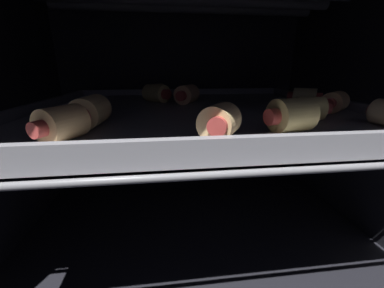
% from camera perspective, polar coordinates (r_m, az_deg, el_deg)
% --- Properties ---
extents(ground_plane, '(0.57, 0.48, 0.01)m').
position_cam_1_polar(ground_plane, '(0.43, 0.47, -19.19)').
color(ground_plane, black).
extents(oven_wall_back, '(0.57, 0.01, 0.38)m').
position_cam_1_polar(oven_wall_back, '(0.58, -2.55, 11.43)').
color(oven_wall_back, black).
rests_on(oven_wall_back, ground_plane).
extents(oven_wall_right, '(0.01, 0.45, 0.38)m').
position_cam_1_polar(oven_wall_right, '(0.47, 36.38, 6.48)').
color(oven_wall_right, black).
rests_on(oven_wall_right, ground_plane).
extents(oven_rack_mid, '(0.52, 0.44, 0.01)m').
position_cam_1_polar(oven_rack_mid, '(0.35, 0.56, 6.87)').
color(oven_rack_mid, slate).
extents(baking_tray_mid, '(0.44, 0.39, 0.02)m').
position_cam_1_polar(baking_tray_mid, '(0.35, 0.56, 8.20)').
color(baking_tray_mid, gray).
rests_on(baking_tray_mid, oven_rack_mid).
extents(pig_in_blanket_mid_0, '(0.05, 0.04, 0.03)m').
position_cam_1_polar(pig_in_blanket_mid_0, '(0.36, 31.59, 8.75)').
color(pig_in_blanket_mid_0, '#EAB67A').
rests_on(pig_in_blanket_mid_0, baking_tray_mid).
extents(pig_in_blanket_mid_1, '(0.05, 0.03, 0.03)m').
position_cam_1_polar(pig_in_blanket_mid_1, '(0.30, 26.83, 7.80)').
color(pig_in_blanket_mid_1, '#DEC576').
rests_on(pig_in_blanket_mid_1, baking_tray_mid).
extents(pig_in_blanket_mid_2, '(0.05, 0.06, 0.03)m').
position_cam_1_polar(pig_in_blanket_mid_2, '(0.39, -1.22, 12.09)').
color(pig_in_blanket_mid_2, '#ECB27F').
rests_on(pig_in_blanket_mid_2, baking_tray_mid).
extents(pig_in_blanket_mid_3, '(0.04, 0.05, 0.03)m').
position_cam_1_polar(pig_in_blanket_mid_3, '(0.21, -29.24, 4.42)').
color(pig_in_blanket_mid_3, '#E6B474').
rests_on(pig_in_blanket_mid_3, baking_tray_mid).
extents(pig_in_blanket_mid_5, '(0.03, 0.06, 0.03)m').
position_cam_1_polar(pig_in_blanket_mid_5, '(0.26, -23.63, 7.35)').
color(pig_in_blanket_mid_5, '#ECC886').
rests_on(pig_in_blanket_mid_5, baking_tray_mid).
extents(pig_in_blanket_mid_6, '(0.05, 0.04, 0.03)m').
position_cam_1_polar(pig_in_blanket_mid_6, '(0.23, 23.24, 6.50)').
color(pig_in_blanket_mid_6, '#DDC172').
rests_on(pig_in_blanket_mid_6, baking_tray_mid).
extents(pig_in_blanket_mid_7, '(0.05, 0.05, 0.03)m').
position_cam_1_polar(pig_in_blanket_mid_7, '(0.46, -8.91, 12.62)').
color(pig_in_blanket_mid_7, '#ECC272').
rests_on(pig_in_blanket_mid_7, baking_tray_mid).
extents(pig_in_blanket_mid_8, '(0.04, 0.05, 0.03)m').
position_cam_1_polar(pig_in_blanket_mid_8, '(0.19, 8.16, 5.46)').
color(pig_in_blanket_mid_8, '#DAB278').
rests_on(pig_in_blanket_mid_8, baking_tray_mid).
extents(pig_in_blanket_mid_9, '(0.05, 0.06, 0.03)m').
position_cam_1_polar(pig_in_blanket_mid_9, '(0.42, -8.76, 12.18)').
color(pig_in_blanket_mid_9, '#E1C57A').
rests_on(pig_in_blanket_mid_9, baking_tray_mid).
extents(pig_in_blanket_mid_10, '(0.05, 0.04, 0.03)m').
position_cam_1_polar(pig_in_blanket_mid_10, '(0.41, 25.84, 10.31)').
color(pig_in_blanket_mid_10, '#D6C281').
rests_on(pig_in_blanket_mid_10, baking_tray_mid).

